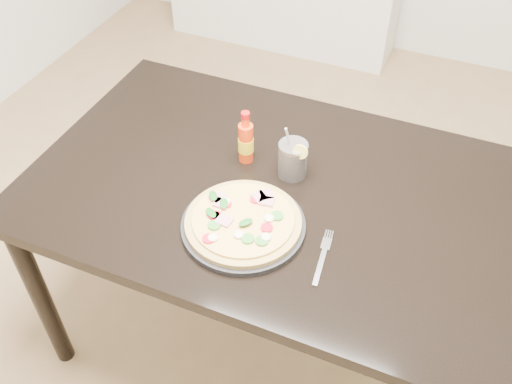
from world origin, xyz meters
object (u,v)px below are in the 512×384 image
at_px(plate, 243,226).
at_px(cola_cup, 293,160).
at_px(media_console, 282,3).
at_px(hot_sauce_bottle, 246,142).
at_px(fork, 323,255).
at_px(pizza, 243,221).
at_px(dining_table, 272,205).

distance_m(plate, cola_cup, 0.26).
bearing_deg(media_console, hot_sauce_bottle, -72.50).
distance_m(hot_sauce_bottle, fork, 0.43).
relative_size(fork, media_console, 0.13).
bearing_deg(hot_sauce_bottle, media_console, 107.50).
bearing_deg(pizza, cola_cup, 79.62).
xyz_separation_m(cola_cup, fork, (0.18, -0.26, -0.05)).
bearing_deg(hot_sauce_bottle, dining_table, -33.02).
bearing_deg(dining_table, pizza, -93.43).
distance_m(hot_sauce_bottle, cola_cup, 0.15).
bearing_deg(media_console, cola_cup, -68.71).
bearing_deg(cola_cup, pizza, -100.38).
height_order(plate, cola_cup, cola_cup).
distance_m(dining_table, media_console, 2.22).
relative_size(dining_table, plate, 4.21).
distance_m(plate, fork, 0.23).
height_order(hot_sauce_bottle, fork, hot_sauce_bottle).
distance_m(plate, pizza, 0.02).
relative_size(hot_sauce_bottle, media_console, 0.12).
distance_m(dining_table, hot_sauce_bottle, 0.20).
relative_size(cola_cup, fork, 0.92).
relative_size(hot_sauce_bottle, fork, 0.92).
height_order(pizza, media_console, pizza).
relative_size(hot_sauce_bottle, cola_cup, 1.00).
relative_size(plate, cola_cup, 1.91).
relative_size(dining_table, pizza, 4.51).
distance_m(cola_cup, fork, 0.32).
height_order(dining_table, pizza, pizza).
xyz_separation_m(plate, cola_cup, (0.05, 0.25, 0.04)).
distance_m(pizza, cola_cup, 0.26).
height_order(fork, media_console, fork).
bearing_deg(dining_table, plate, -93.13).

